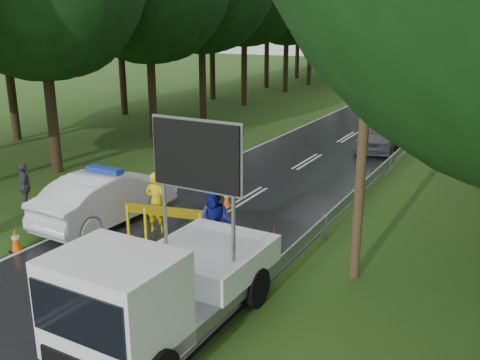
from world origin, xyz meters
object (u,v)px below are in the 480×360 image
Objects in this scene: civilian at (215,223)px; queue_car_second at (397,116)px; queue_car_third at (428,101)px; police_sedan at (107,197)px; officer at (156,203)px; queue_car_first at (379,134)px; work_truck at (161,286)px; queue_car_fourth at (451,87)px; barrier at (172,217)px.

civilian is 0.40× the size of queue_car_second.
police_sedan is at bearing -106.08° from queue_car_third.
queue_car_first is at bearing -112.31° from officer.
queue_car_first reaches higher than queue_car_third.
officer is 2.47m from civilian.
officer reaches higher than police_sedan.
work_truck is (5.39, -4.42, 0.32)m from police_sedan.
queue_car_fourth reaches higher than queue_car_first.
police_sedan is 36.15m from queue_car_fourth.
queue_car_third is (1.96, 28.42, -0.24)m from barrier.
civilian is at bearing 175.48° from police_sedan.
civilian is (2.40, -0.59, -0.00)m from officer.
civilian is 20.59m from queue_car_second.
queue_car_second is (-0.50, 6.00, -0.08)m from queue_car_first.
queue_car_third is at bearing 91.83° from work_truck.
officer is at bearing -175.84° from police_sedan.
queue_car_first is 0.96× the size of queue_car_third.
officer is 20.16m from queue_car_second.
police_sedan is 4.33m from civilian.
queue_car_second is 15.72m from queue_car_fourth.
police_sedan is 1.91m from officer.
officer reaches higher than queue_car_first.
police_sedan is 1.05× the size of queue_car_second.
police_sedan is at bearing 156.57° from barrier.
work_truck is at bearing -95.22° from queue_car_third.
civilian reaches higher than queue_car_first.
officer is 35.86m from queue_car_fourth.
queue_car_first is at bearing -90.62° from queue_car_second.
work_truck is 24.49m from queue_car_second.
work_truck reaches higher than queue_car_third.
queue_car_fourth is at bearing 82.07° from civilian.
queue_car_first is 0.95× the size of queue_car_second.
queue_car_third is at bearing 74.62° from barrier.
officer is at bearing 135.67° from barrier.
civilian is at bearing -7.34° from barrier.
queue_car_fourth is at bearing 82.18° from queue_car_first.
queue_car_first is (0.66, 14.58, -0.17)m from civilian.
police_sedan is at bearing -116.13° from queue_car_first.
queue_car_second is at bearing -107.27° from officer.
work_truck is 1.11× the size of queue_car_second.
queue_car_second reaches higher than barrier.
civilian reaches higher than police_sedan.
barrier is 28.49m from queue_car_third.
queue_car_third is (-0.47, 32.21, -0.48)m from work_truck.
officer is (1.90, 0.05, 0.13)m from police_sedan.
barrier is at bearing 137.13° from officer.
queue_car_third is (0.62, 28.33, -0.29)m from civilian.
queue_car_fourth is (1.10, 36.28, -0.17)m from civilian.
queue_car_first is 6.02m from queue_car_second.
queue_car_second is (0.16, 20.58, -0.25)m from civilian.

